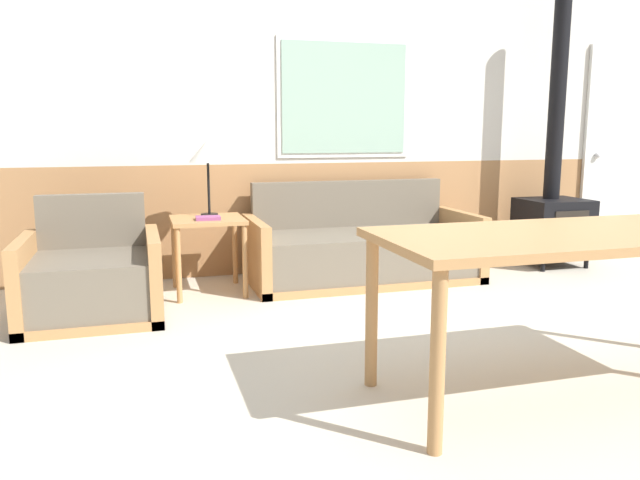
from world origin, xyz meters
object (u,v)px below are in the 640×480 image
(couch, at_px, (362,251))
(armchair, at_px, (92,281))
(table_lamp, at_px, (208,153))
(side_table, at_px, (208,231))
(wood_stove, at_px, (554,202))
(dining_table, at_px, (579,248))

(couch, bearing_deg, armchair, -167.31)
(table_lamp, bearing_deg, side_table, -106.46)
(wood_stove, bearing_deg, side_table, -178.11)
(couch, relative_size, dining_table, 0.99)
(couch, distance_m, table_lamp, 1.49)
(armchair, relative_size, side_table, 1.53)
(couch, relative_size, table_lamp, 3.22)
(armchair, height_order, dining_table, armchair)
(couch, height_order, dining_table, couch)
(side_table, height_order, table_lamp, table_lamp)
(couch, distance_m, armchair, 2.14)
(couch, distance_m, dining_table, 2.46)
(side_table, relative_size, wood_stove, 0.24)
(table_lamp, distance_m, wood_stove, 3.16)
(armchair, height_order, wood_stove, wood_stove)
(dining_table, bearing_deg, couch, 94.03)
(armchair, xyz_separation_m, dining_table, (2.26, -1.94, 0.45))
(dining_table, bearing_deg, table_lamp, 119.92)
(armchair, xyz_separation_m, table_lamp, (0.85, 0.51, 0.82))
(side_table, xyz_separation_m, table_lamp, (0.03, 0.09, 0.58))
(couch, bearing_deg, wood_stove, 1.57)
(side_table, distance_m, table_lamp, 0.59)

